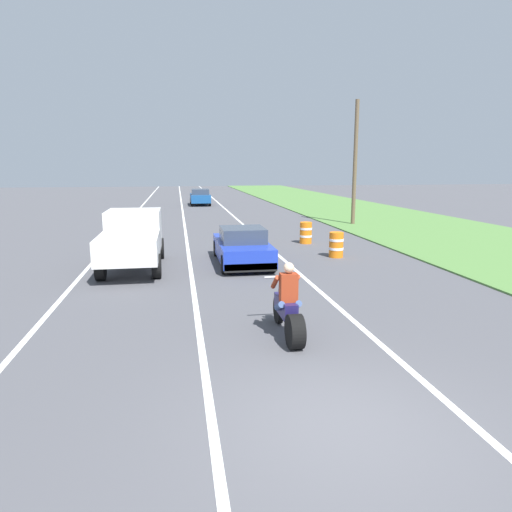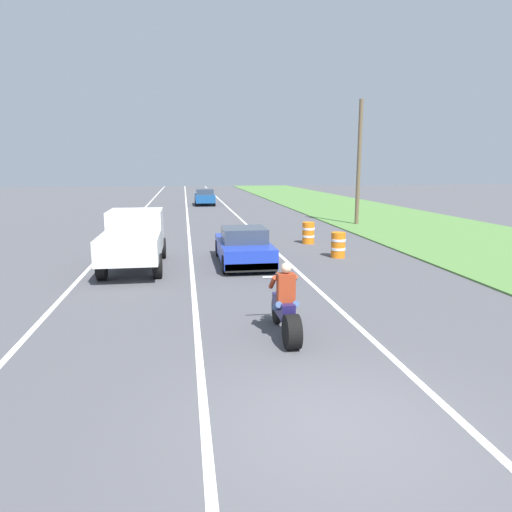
{
  "view_description": "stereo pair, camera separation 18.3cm",
  "coord_description": "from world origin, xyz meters",
  "px_view_note": "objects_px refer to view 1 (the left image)",
  "views": [
    {
      "loc": [
        -2.18,
        -5.59,
        3.55
      ],
      "look_at": [
        0.02,
        7.38,
        1.0
      ],
      "focal_mm": 32.48,
      "sensor_mm": 36.0,
      "label": 1
    },
    {
      "loc": [
        -2.0,
        -5.62,
        3.55
      ],
      "look_at": [
        0.02,
        7.38,
        1.0
      ],
      "focal_mm": 32.48,
      "sensor_mm": 36.0,
      "label": 2
    }
  ],
  "objects_px": {
    "distant_car_far_ahead": "(200,197)",
    "motorcycle_with_rider": "(288,310)",
    "construction_barrel_nearest": "(336,245)",
    "sports_car_blue": "(242,247)",
    "pickup_truck_left_lane_white": "(132,238)",
    "construction_barrel_mid": "(306,233)"
  },
  "relations": [
    {
      "from": "distant_car_far_ahead",
      "to": "motorcycle_with_rider",
      "type": "bearing_deg",
      "value": -89.78
    },
    {
      "from": "construction_barrel_nearest",
      "to": "distant_car_far_ahead",
      "type": "xyz_separation_m",
      "value": [
        -4.07,
        26.22,
        0.27
      ]
    },
    {
      "from": "motorcycle_with_rider",
      "to": "distant_car_far_ahead",
      "type": "relative_size",
      "value": 0.55
    },
    {
      "from": "construction_barrel_nearest",
      "to": "motorcycle_with_rider",
      "type": "bearing_deg",
      "value": -115.5
    },
    {
      "from": "motorcycle_with_rider",
      "to": "sports_car_blue",
      "type": "distance_m",
      "value": 7.64
    },
    {
      "from": "pickup_truck_left_lane_white",
      "to": "distant_car_far_ahead",
      "type": "distance_m",
      "value": 27.27
    },
    {
      "from": "construction_barrel_nearest",
      "to": "construction_barrel_mid",
      "type": "bearing_deg",
      "value": 94.58
    },
    {
      "from": "motorcycle_with_rider",
      "to": "construction_barrel_nearest",
      "type": "xyz_separation_m",
      "value": [
        3.94,
        8.27,
        -0.09
      ]
    },
    {
      "from": "pickup_truck_left_lane_white",
      "to": "distant_car_far_ahead",
      "type": "bearing_deg",
      "value": 82.24
    },
    {
      "from": "sports_car_blue",
      "to": "construction_barrel_nearest",
      "type": "height_order",
      "value": "sports_car_blue"
    },
    {
      "from": "construction_barrel_nearest",
      "to": "distant_car_far_ahead",
      "type": "height_order",
      "value": "distant_car_far_ahead"
    },
    {
      "from": "motorcycle_with_rider",
      "to": "distant_car_far_ahead",
      "type": "bearing_deg",
      "value": 90.22
    },
    {
      "from": "sports_car_blue",
      "to": "motorcycle_with_rider",
      "type": "bearing_deg",
      "value": -90.7
    },
    {
      "from": "sports_car_blue",
      "to": "pickup_truck_left_lane_white",
      "type": "height_order",
      "value": "pickup_truck_left_lane_white"
    },
    {
      "from": "distant_car_far_ahead",
      "to": "sports_car_blue",
      "type": "bearing_deg",
      "value": -89.52
    },
    {
      "from": "pickup_truck_left_lane_white",
      "to": "construction_barrel_mid",
      "type": "xyz_separation_m",
      "value": [
        7.48,
        4.26,
        -0.6
      ]
    },
    {
      "from": "construction_barrel_mid",
      "to": "sports_car_blue",
      "type": "bearing_deg",
      "value": -131.15
    },
    {
      "from": "sports_car_blue",
      "to": "construction_barrel_mid",
      "type": "height_order",
      "value": "sports_car_blue"
    },
    {
      "from": "sports_car_blue",
      "to": "distant_car_far_ahead",
      "type": "bearing_deg",
      "value": 90.48
    },
    {
      "from": "motorcycle_with_rider",
      "to": "construction_barrel_mid",
      "type": "xyz_separation_m",
      "value": [
        3.67,
        11.73,
        -0.09
      ]
    },
    {
      "from": "sports_car_blue",
      "to": "distant_car_far_ahead",
      "type": "distance_m",
      "value": 26.84
    },
    {
      "from": "construction_barrel_nearest",
      "to": "construction_barrel_mid",
      "type": "relative_size",
      "value": 1.0
    }
  ]
}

